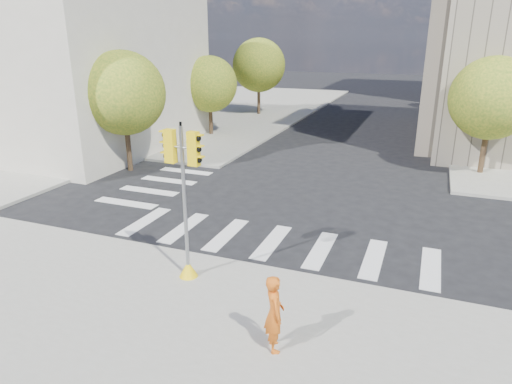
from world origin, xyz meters
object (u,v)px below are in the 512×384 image
Objects in this scene: traffic_signal at (185,215)px; planter_wall at (41,164)px; lamp_near at (496,81)px; photographer at (274,313)px; lamp_far at (479,67)px.

planter_wall is (-13.44, 7.60, -1.75)m from traffic_signal.
traffic_signal is 0.78× the size of planter_wall.
photographer is at bearing -105.55° from lamp_near.
traffic_signal reaches higher than photographer.
lamp_far is 34.90m from traffic_signal.
lamp_near is 1.73× the size of traffic_signal.
traffic_signal reaches higher than planter_wall.
lamp_near is 22.83m from photographer.
lamp_near is 21.83m from traffic_signal.
lamp_near is at bearing 13.96° from planter_wall.
lamp_far reaches higher than planter_wall.
photographer is at bearing -99.61° from lamp_far.
planter_wall is at bearing 29.64° from photographer.
traffic_signal is (-9.56, -33.48, -2.43)m from lamp_far.
lamp_near reaches higher than photographer.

